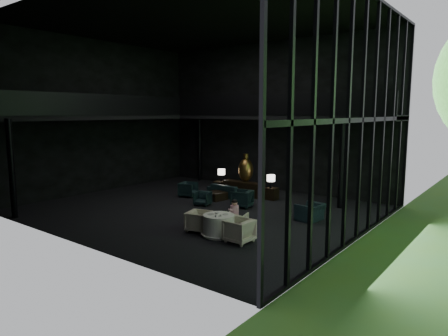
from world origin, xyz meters
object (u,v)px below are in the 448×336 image
Objects in this scene: dining_chair_north at (236,222)px; dining_chair_east at (239,228)px; dining_table at (219,227)px; table_lamp_right at (271,179)px; coffee_table at (216,196)px; dining_chair_west at (199,220)px; lounge_armchair_east at (242,197)px; side_table_right at (272,194)px; child at (235,208)px; sofa at (227,188)px; table_lamp_left at (221,172)px; console at (244,189)px; side_table_left at (220,187)px; window_armchair at (310,210)px; bronze_urn at (246,170)px; lounge_armchair_south at (203,198)px; lounge_armchair_west at (188,188)px.

dining_chair_north is 0.74× the size of dining_chair_east.
dining_table is 1.31× the size of dining_chair_east.
table_lamp_right is at bearing -87.39° from dining_chair_north.
dining_chair_west is (2.81, -4.45, 0.23)m from coffee_table.
lounge_armchair_east reaches higher than dining_chair_east.
child is (1.50, -5.15, 0.49)m from side_table_right.
dining_chair_west is (0.64, -6.03, -0.63)m from table_lamp_right.
dining_table is at bearing 64.86° from dining_chair_north.
side_table_right is 2.30m from sofa.
dining_chair_north is at bearing -47.71° from table_lamp_left.
console is 2.68× the size of coffee_table.
sofa is 2.29× the size of dining_chair_east.
side_table_left is 0.88× the size of child.
table_lamp_right is 0.53× the size of dining_table.
console is at bearing -108.27° from window_armchair.
side_table_right is 2.21m from lounge_armchair_east.
bronze_urn is 6.65m from dining_chair_west.
lounge_armchair_south reaches higher than side_table_left.
window_armchair is at bearing -36.65° from side_table_right.
console is at bearing -90.00° from bronze_urn.
bronze_urn is at bearing 174.13° from table_lamp_right.
lounge_armchair_west reaches higher than side_table_left.
side_table_right is at bearing 38.12° from coffee_table.
table_lamp_left is 0.76× the size of lounge_armchair_west.
side_table_right is 6.33m from dining_table.
sofa is 5.59m from window_armchair.
lounge_armchair_west reaches higher than sofa.
lounge_armchair_west is 5.99m from dining_chair_west.
lounge_armchair_west is 0.90× the size of lounge_armchair_east.
side_table_left is at bearing -90.00° from table_lamp_left.
sofa is 6.10m from dining_chair_west.
console is 1.84× the size of dining_table.
bronze_urn is 6.08m from child.
dining_table is at bearing -75.69° from table_lamp_right.
side_table_right is at bearing -87.73° from dining_chair_north.
child is (-0.04, 0.99, 0.45)m from dining_table.
side_table_right is at bearing -78.45° from lounge_armchair_west.
sofa is at bearing -66.86° from lounge_armchair_west.
child is (1.50, -5.04, -0.28)m from table_lamp_right.
sofa is 5.98m from dining_chair_north.
console is 3.94× the size of side_table_left.
table_lamp_right reaches higher than console.
dining_table is at bearing -145.24° from lounge_armchair_west.
lounge_armchair_south is (1.31, -3.08, -0.72)m from table_lamp_left.
dining_chair_west reaches higher than coffee_table.
coffee_table is (-0.27, 1.30, -0.13)m from lounge_armchair_south.
dining_table reaches higher than console.
dining_chair_west is at bearing -57.74° from coffee_table.
side_table_left is 3.20m from side_table_right.
window_armchair reaches higher than sofa.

